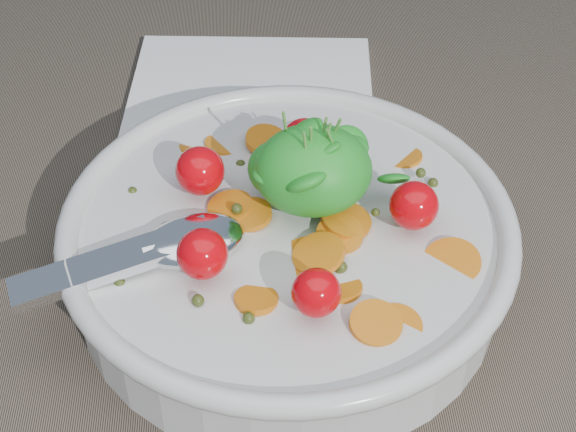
{
  "coord_description": "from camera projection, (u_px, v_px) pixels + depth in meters",
  "views": [
    {
      "loc": [
        -0.02,
        -0.34,
        0.39
      ],
      "look_at": [
        0.0,
        0.01,
        0.05
      ],
      "focal_mm": 55.0,
      "sensor_mm": 36.0,
      "label": 1
    }
  ],
  "objects": [
    {
      "name": "ground",
      "position": [
        287.0,
        298.0,
        0.51
      ],
      "size": [
        6.0,
        6.0,
        0.0
      ],
      "primitive_type": "plane",
      "color": "#695B4B",
      "rests_on": "ground"
    },
    {
      "name": "bowl",
      "position": [
        288.0,
        244.0,
        0.5
      ],
      "size": [
        0.28,
        0.26,
        0.11
      ],
      "color": "silver",
      "rests_on": "ground"
    },
    {
      "name": "napkin",
      "position": [
        251.0,
        98.0,
        0.65
      ],
      "size": [
        0.19,
        0.17,
        0.01
      ],
      "primitive_type": "cube",
      "rotation": [
        0.0,
        0.0,
        -0.08
      ],
      "color": "white",
      "rests_on": "ground"
    }
  ]
}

